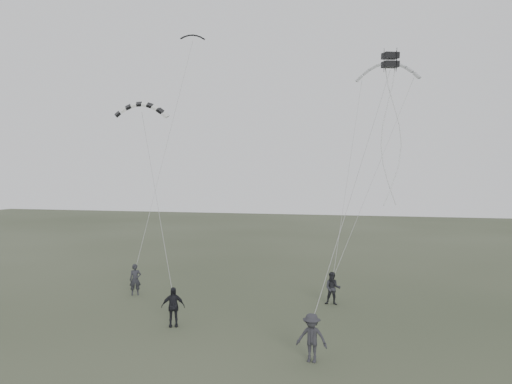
% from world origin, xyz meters
% --- Properties ---
extents(ground, '(140.00, 140.00, 0.00)m').
position_xyz_m(ground, '(0.00, 0.00, 0.00)').
color(ground, '#2E3624').
rests_on(ground, ground).
extents(flyer_left, '(0.84, 0.74, 1.92)m').
position_xyz_m(flyer_left, '(-6.41, 5.52, 0.96)').
color(flyer_left, '#222328').
rests_on(flyer_left, ground).
extents(flyer_right, '(0.93, 0.74, 1.87)m').
position_xyz_m(flyer_right, '(5.64, 6.16, 0.93)').
color(flyer_right, black).
rests_on(flyer_right, ground).
extents(flyer_center, '(1.23, 0.87, 1.93)m').
position_xyz_m(flyer_center, '(-1.59, 0.17, 0.97)').
color(flyer_center, black).
rests_on(flyer_center, ground).
extents(flyer_far, '(1.32, 0.85, 1.94)m').
position_xyz_m(flyer_far, '(5.63, -2.83, 0.97)').
color(flyer_far, '#26262A').
rests_on(flyer_far, ground).
extents(kite_dark_small, '(1.82, 1.23, 0.66)m').
position_xyz_m(kite_dark_small, '(-4.64, 10.91, 17.23)').
color(kite_dark_small, black).
rests_on(kite_dark_small, flyer_left).
extents(kite_pale_large, '(4.49, 1.63, 1.97)m').
position_xyz_m(kite_pale_large, '(8.67, 14.03, 15.23)').
color(kite_pale_large, '#999B9E').
rests_on(kite_pale_large, flyer_right).
extents(kite_striped, '(3.24, 2.16, 1.38)m').
position_xyz_m(kite_striped, '(-5.35, 4.45, 11.56)').
color(kite_striped, black).
rests_on(kite_striped, flyer_center).
extents(kite_box, '(0.95, 0.99, 0.81)m').
position_xyz_m(kite_box, '(8.67, 4.14, 13.27)').
color(kite_box, black).
rests_on(kite_box, flyer_far).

